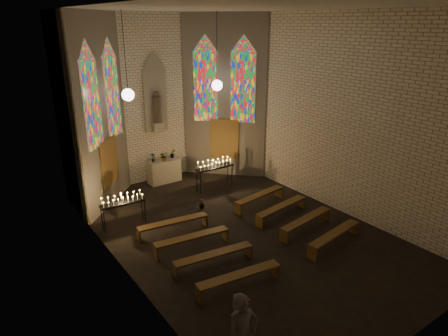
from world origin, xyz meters
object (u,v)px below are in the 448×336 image
(votive_stand_left, at_px, (122,201))
(aisle_flower_pot, at_px, (202,203))
(altar, at_px, (164,171))
(votive_stand_right, at_px, (214,165))

(votive_stand_left, bearing_deg, aisle_flower_pot, -4.34)
(altar, relative_size, votive_stand_left, 0.91)
(altar, bearing_deg, votive_stand_left, -136.66)
(aisle_flower_pot, distance_m, votive_stand_right, 2.08)
(aisle_flower_pot, distance_m, votive_stand_left, 3.04)
(votive_stand_left, distance_m, votive_stand_right, 4.45)
(votive_stand_left, height_order, votive_stand_right, votive_stand_right)
(votive_stand_left, bearing_deg, altar, 45.52)
(aisle_flower_pot, xyz_separation_m, votive_stand_right, (1.43, 1.24, 0.86))
(altar, xyz_separation_m, votive_stand_right, (1.35, -1.93, 0.55))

